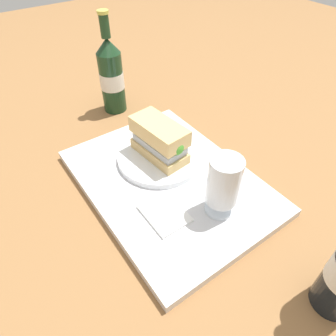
{
  "coord_description": "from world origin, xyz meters",
  "views": [
    {
      "loc": [
        0.37,
        -0.26,
        0.48
      ],
      "look_at": [
        0.0,
        0.0,
        0.05
      ],
      "focal_mm": 32.31,
      "sensor_mm": 36.0,
      "label": 1
    }
  ],
  "objects_px": {
    "plate": "(160,157)",
    "beer_glass": "(223,185)",
    "sandwich": "(160,140)",
    "second_bottle": "(111,75)"
  },
  "relations": [
    {
      "from": "plate",
      "to": "beer_glass",
      "type": "xyz_separation_m",
      "value": [
        0.19,
        0.01,
        0.06
      ]
    },
    {
      "from": "plate",
      "to": "beer_glass",
      "type": "relative_size",
      "value": 1.52
    },
    {
      "from": "sandwich",
      "to": "beer_glass",
      "type": "bearing_deg",
      "value": -2.96
    },
    {
      "from": "sandwich",
      "to": "beer_glass",
      "type": "distance_m",
      "value": 0.18
    },
    {
      "from": "plate",
      "to": "sandwich",
      "type": "bearing_deg",
      "value": 6.21
    },
    {
      "from": "sandwich",
      "to": "second_bottle",
      "type": "relative_size",
      "value": 0.51
    },
    {
      "from": "plate",
      "to": "beer_glass",
      "type": "distance_m",
      "value": 0.2
    },
    {
      "from": "plate",
      "to": "sandwich",
      "type": "height_order",
      "value": "sandwich"
    },
    {
      "from": "plate",
      "to": "second_bottle",
      "type": "xyz_separation_m",
      "value": [
        -0.28,
        0.03,
        0.08
      ]
    },
    {
      "from": "second_bottle",
      "to": "plate",
      "type": "bearing_deg",
      "value": -7.06
    }
  ]
}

